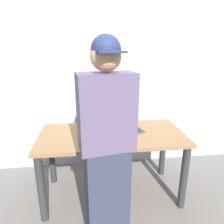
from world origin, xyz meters
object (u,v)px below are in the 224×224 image
Objects in this scene: laptop at (126,125)px; beer_bottle_dark at (95,119)px; beer_bottle_green at (86,122)px; beer_bottle_brown at (101,121)px; person_figure at (107,152)px; beer_bottle_amber at (93,125)px.

beer_bottle_dark reaches higher than laptop.
beer_bottle_green is 0.17m from beer_bottle_brown.
person_figure reaches higher than beer_bottle_green.
beer_bottle_dark is at bearing 169.59° from laptop.
beer_bottle_dark is 0.08m from beer_bottle_brown.
beer_bottle_amber is 0.94× the size of beer_bottle_brown.
beer_bottle_amber is 0.89× the size of beer_bottle_green.
laptop is 1.29× the size of beer_bottle_green.
laptop is at bearing 68.81° from person_figure.
beer_bottle_amber is at bearing -133.09° from beer_bottle_brown.
person_figure reaches higher than beer_bottle_amber.
beer_bottle_amber is 0.15× the size of person_figure.
beer_bottle_brown reaches higher than beer_bottle_amber.
beer_bottle_dark reaches higher than beer_bottle_amber.
beer_bottle_dark is 0.18× the size of person_figure.
person_figure reaches higher than laptop.
beer_bottle_green is 1.06× the size of beer_bottle_brown.
beer_bottle_green is at bearing 102.34° from person_figure.
laptop is at bearing -10.41° from beer_bottle_dark.
laptop is 0.80m from person_figure.
laptop is 0.38m from beer_bottle_amber.
laptop is at bearing 4.38° from beer_bottle_green.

